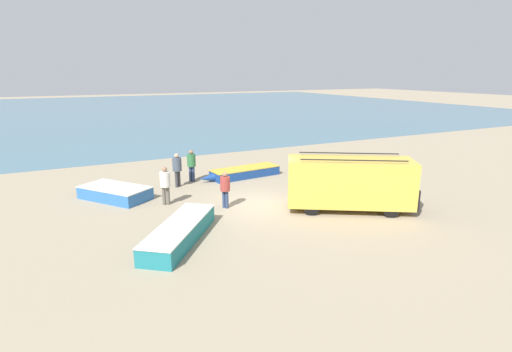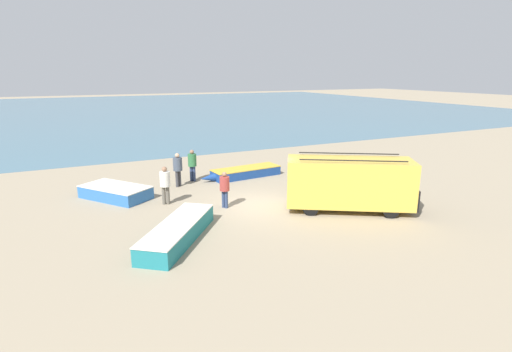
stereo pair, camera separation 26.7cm
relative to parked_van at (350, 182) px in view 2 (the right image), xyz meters
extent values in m
plane|color=gray|center=(-3.43, 2.30, -1.26)|extent=(200.00, 200.00, 0.00)
cube|color=#477084|center=(-3.43, 54.30, -1.26)|extent=(120.00, 80.00, 0.01)
cube|color=gold|center=(-0.02, 0.01, 0.02)|extent=(5.56, 4.41, 2.00)
cube|color=black|center=(2.30, -1.40, -0.53)|extent=(1.00, 1.55, 0.90)
cube|color=#1E232D|center=(2.23, -1.36, 0.62)|extent=(0.92, 1.47, 0.64)
cylinder|color=black|center=(1.82, -0.14, -0.93)|extent=(0.68, 0.53, 0.66)
cylinder|color=black|center=(0.96, -1.55, -0.93)|extent=(0.68, 0.53, 0.66)
cylinder|color=black|center=(-1.01, 1.58, -0.93)|extent=(0.68, 0.53, 0.66)
cylinder|color=black|center=(-1.87, 0.17, -0.93)|extent=(0.68, 0.53, 0.66)
cylinder|color=black|center=(0.36, 0.65, 1.14)|extent=(3.77, 2.32, 0.05)
cylinder|color=black|center=(-0.41, -0.62, 1.14)|extent=(3.77, 2.32, 0.05)
cube|color=navy|center=(-1.67, 7.28, -1.02)|extent=(4.12, 1.68, 0.49)
cone|color=navy|center=(-4.11, 7.04, -1.02)|extent=(0.92, 0.55, 0.46)
cube|color=gold|center=(-1.67, 7.28, -0.84)|extent=(0.32, 1.21, 0.05)
cube|color=gold|center=(-1.67, 7.28, -0.76)|extent=(4.16, 1.70, 0.04)
cube|color=#1E757F|center=(-7.65, 0.02, -0.95)|extent=(3.71, 4.31, 0.62)
cone|color=#1E757F|center=(-5.98, 2.19, -0.95)|extent=(1.07, 1.15, 0.59)
cube|color=silver|center=(-7.65, 0.02, -0.70)|extent=(1.01, 0.84, 0.05)
cube|color=silver|center=(-7.65, 0.02, -0.62)|extent=(3.75, 4.35, 0.04)
cube|color=#2D66AD|center=(-9.03, 6.25, -0.98)|extent=(3.31, 3.66, 0.57)
cone|color=#2D66AD|center=(-10.23, 7.88, -0.98)|extent=(0.87, 0.91, 0.54)
cube|color=silver|center=(-9.03, 6.25, -0.76)|extent=(1.36, 1.07, 0.05)
cube|color=silver|center=(-9.03, 6.25, -0.67)|extent=(3.35, 3.70, 0.04)
cube|color=#1E757F|center=(4.59, 4.82, -1.03)|extent=(4.05, 1.50, 0.46)
cone|color=#1E757F|center=(2.17, 4.68, -1.03)|extent=(0.90, 0.49, 0.44)
cube|color=silver|center=(4.59, 4.82, -0.86)|extent=(0.27, 1.18, 0.05)
cube|color=silver|center=(4.59, 4.82, -0.78)|extent=(4.09, 1.51, 0.04)
cylinder|color=#38383D|center=(-5.84, 6.89, -0.82)|extent=(0.16, 0.16, 0.88)
cylinder|color=#38383D|center=(-5.69, 6.98, -0.82)|extent=(0.16, 0.16, 0.88)
cylinder|color=#424C5B|center=(-5.76, 6.94, -0.04)|extent=(0.47, 0.47, 0.69)
sphere|color=tan|center=(-5.76, 6.94, 0.43)|extent=(0.24, 0.24, 0.24)
cylinder|color=navy|center=(-4.76, 2.59, -0.86)|extent=(0.15, 0.15, 0.80)
cylinder|color=navy|center=(-4.83, 2.74, -0.86)|extent=(0.15, 0.15, 0.80)
cylinder|color=#993833|center=(-4.79, 2.67, -0.14)|extent=(0.43, 0.43, 0.63)
sphere|color=#8C664C|center=(-4.79, 2.67, 0.28)|extent=(0.22, 0.22, 0.22)
cylinder|color=#5B564C|center=(-7.14, 4.32, -0.83)|extent=(0.16, 0.16, 0.86)
cylinder|color=#5B564C|center=(-6.97, 4.27, -0.83)|extent=(0.16, 0.16, 0.86)
cylinder|color=silver|center=(-7.06, 4.29, -0.06)|extent=(0.47, 0.47, 0.68)
sphere|color=#8C664C|center=(-7.06, 4.29, 0.40)|extent=(0.23, 0.23, 0.23)
cylinder|color=navy|center=(-4.69, 7.61, -0.83)|extent=(0.16, 0.16, 0.86)
cylinder|color=navy|center=(-4.81, 7.74, -0.83)|extent=(0.16, 0.16, 0.86)
cylinder|color=#2D6B3D|center=(-4.75, 7.67, -0.06)|extent=(0.47, 0.47, 0.68)
sphere|color=#8C664C|center=(-4.75, 7.67, 0.40)|extent=(0.23, 0.23, 0.23)
camera|label=1|loc=(-11.17, -13.14, 4.65)|focal=28.00mm
camera|label=2|loc=(-10.93, -13.25, 4.65)|focal=28.00mm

